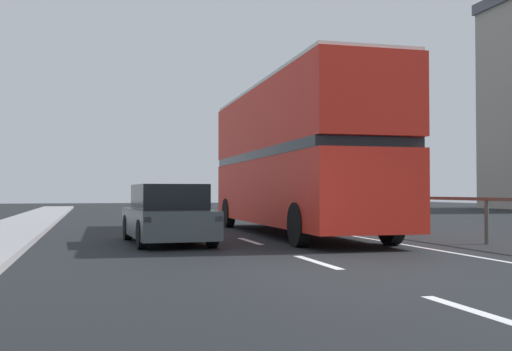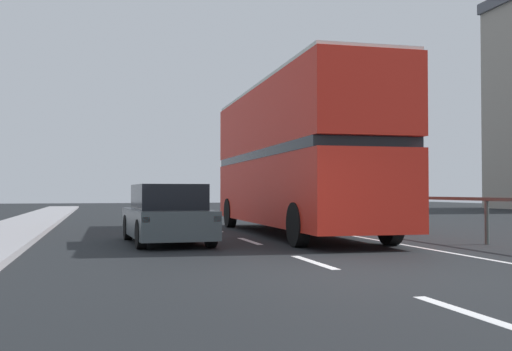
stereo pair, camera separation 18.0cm
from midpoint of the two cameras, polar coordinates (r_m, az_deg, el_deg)
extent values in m
cube|color=black|center=(9.75, 8.52, -9.09)|extent=(73.01, 120.00, 0.10)
cube|color=silver|center=(6.76, 20.15, -11.96)|extent=(0.16, 2.16, 0.01)
cube|color=silver|center=(10.96, 5.83, -7.98)|extent=(0.16, 2.16, 0.01)
cube|color=silver|center=(15.48, -0.27, -6.09)|extent=(0.16, 2.16, 0.01)
cube|color=silver|center=(20.11, -3.57, -5.03)|extent=(0.16, 2.16, 0.01)
cube|color=silver|center=(24.78, -5.63, -4.36)|extent=(0.16, 2.16, 0.01)
cube|color=silver|center=(29.47, -7.03, -3.90)|extent=(0.16, 2.16, 0.01)
cube|color=silver|center=(34.18, -8.04, -3.57)|extent=(0.16, 2.16, 0.01)
cube|color=silver|center=(38.90, -8.81, -3.31)|extent=(0.16, 2.16, 0.01)
cube|color=silver|center=(19.27, 7.00, -5.18)|extent=(0.12, 46.00, 0.01)
cube|color=#434D4A|center=(20.02, 12.17, -1.98)|extent=(0.08, 42.00, 0.08)
cylinder|color=#434D4A|center=(15.51, 20.89, -4.02)|extent=(0.10, 0.10, 1.06)
cylinder|color=#434D4A|center=(18.48, 14.61, -3.65)|extent=(0.10, 0.10, 1.06)
cylinder|color=#434D4A|center=(21.61, 10.10, -3.36)|extent=(0.10, 0.10, 1.06)
cylinder|color=#434D4A|center=(24.83, 6.75, -3.13)|extent=(0.10, 0.10, 1.06)
cylinder|color=#434D4A|center=(28.13, 4.18, -2.95)|extent=(0.10, 0.10, 1.06)
cylinder|color=#434D4A|center=(31.46, 2.16, -2.80)|extent=(0.10, 0.10, 1.06)
cylinder|color=#434D4A|center=(34.83, 0.52, -2.67)|extent=(0.10, 0.10, 1.06)
cylinder|color=#434D4A|center=(38.23, -0.83, -2.57)|extent=(0.10, 0.10, 1.06)
cube|color=red|center=(17.86, 3.94, -1.45)|extent=(2.61, 10.94, 1.81)
cube|color=black|center=(17.89, 3.93, 1.84)|extent=(2.62, 10.50, 0.24)
cube|color=red|center=(17.98, 3.92, 5.09)|extent=(2.61, 10.94, 1.80)
cube|color=silver|center=(18.11, 3.92, 8.07)|extent=(2.55, 10.72, 0.10)
cube|color=black|center=(23.10, -0.10, -1.24)|extent=(2.20, 0.07, 1.27)
cube|color=yellow|center=(23.24, -0.10, 4.70)|extent=(1.47, 0.06, 0.28)
cylinder|color=black|center=(21.52, -2.16, -3.48)|extent=(0.29, 1.00, 1.00)
cylinder|color=black|center=(22.07, 3.57, -3.43)|extent=(0.29, 1.00, 1.00)
cylinder|color=black|center=(13.87, 4.29, -4.56)|extent=(0.29, 1.00, 1.00)
cylinder|color=black|center=(14.71, 12.66, -4.35)|extent=(0.29, 1.00, 1.00)
cube|color=#414A4E|center=(15.01, -7.94, -4.32)|extent=(1.93, 4.21, 0.64)
cube|color=black|center=(14.79, -7.80, -1.97)|extent=(1.62, 2.35, 0.59)
cube|color=red|center=(12.88, -9.76, -4.07)|extent=(0.16, 0.07, 0.12)
cube|color=red|center=(13.17, -3.23, -4.03)|extent=(0.16, 0.07, 0.12)
cylinder|color=black|center=(16.26, -11.44, -4.72)|extent=(0.23, 0.65, 0.64)
cylinder|color=black|center=(16.50, -6.07, -4.70)|extent=(0.23, 0.65, 0.64)
cylinder|color=black|center=(13.56, -10.23, -5.37)|extent=(0.23, 0.65, 0.64)
cylinder|color=black|center=(13.84, -3.83, -5.31)|extent=(0.23, 0.65, 0.64)
camera|label=1|loc=(0.09, -89.68, -0.01)|focal=43.24mm
camera|label=2|loc=(0.09, 90.32, 0.01)|focal=43.24mm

